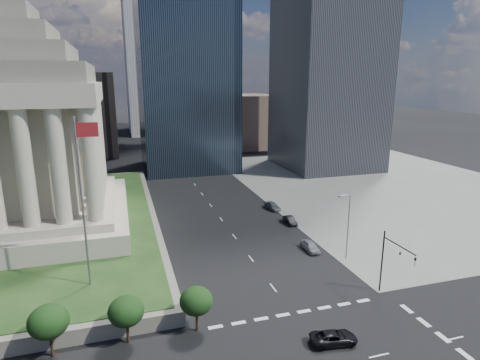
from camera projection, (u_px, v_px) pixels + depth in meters
name	position (u px, v px, depth m)	size (l,w,h in m)	color
ground	(180.00, 164.00, 125.25)	(500.00, 500.00, 0.00)	black
sidewalk_ne	(385.00, 185.00, 101.04)	(68.00, 90.00, 0.03)	slate
war_memorial	(6.00, 108.00, 62.22)	(34.00, 34.00, 39.00)	#A99D8E
flagpole	(83.00, 194.00, 45.37)	(2.52, 0.24, 20.00)	slate
midrise_glass	(185.00, 64.00, 113.87)	(26.00, 26.00, 60.00)	black
building_filler_ne	(248.00, 120.00, 159.66)	(20.00, 30.00, 20.00)	#4F4236
building_filler_nw	(80.00, 114.00, 141.26)	(24.00, 30.00, 28.00)	#4F4236
traffic_signal_ne	(392.00, 258.00, 47.37)	(0.30, 5.74, 8.00)	black
street_lamp_north	(347.00, 222.00, 57.99)	(2.13, 0.22, 10.00)	slate
pickup_truck	(334.00, 338.00, 40.06)	(4.76, 2.20, 1.32)	black
parked_sedan_near	(310.00, 246.00, 61.92)	(1.76, 4.37, 1.49)	#94969C
parked_sedan_mid	(290.00, 220.00, 73.50)	(1.42, 4.08, 1.35)	black
parked_sedan_far	(273.00, 206.00, 81.61)	(4.59, 1.85, 1.57)	#53555B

